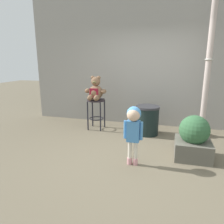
{
  "coord_description": "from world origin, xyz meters",
  "views": [
    {
      "loc": [
        0.56,
        -3.41,
        1.66
      ],
      "look_at": [
        -0.56,
        0.57,
        0.63
      ],
      "focal_mm": 33.32,
      "sensor_mm": 36.0,
      "label": 1
    }
  ],
  "objects_px": {
    "child_walking": "(133,123)",
    "trash_bin": "(147,120)",
    "teddy_bear": "(95,91)",
    "lamppost": "(206,85)",
    "planter_with_shrub": "(193,139)",
    "bar_stool_with_teddy": "(96,107)"
  },
  "relations": [
    {
      "from": "bar_stool_with_teddy",
      "to": "trash_bin",
      "type": "height_order",
      "value": "bar_stool_with_teddy"
    },
    {
      "from": "teddy_bear",
      "to": "trash_bin",
      "type": "distance_m",
      "value": 1.41
    },
    {
      "from": "bar_stool_with_teddy",
      "to": "teddy_bear",
      "type": "relative_size",
      "value": 1.31
    },
    {
      "from": "bar_stool_with_teddy",
      "to": "child_walking",
      "type": "distance_m",
      "value": 2.0
    },
    {
      "from": "child_walking",
      "to": "lamppost",
      "type": "relative_size",
      "value": 0.33
    },
    {
      "from": "teddy_bear",
      "to": "trash_bin",
      "type": "height_order",
      "value": "teddy_bear"
    },
    {
      "from": "lamppost",
      "to": "planter_with_shrub",
      "type": "distance_m",
      "value": 1.5
    },
    {
      "from": "bar_stool_with_teddy",
      "to": "teddy_bear",
      "type": "height_order",
      "value": "teddy_bear"
    },
    {
      "from": "trash_bin",
      "to": "child_walking",
      "type": "bearing_deg",
      "value": -92.37
    },
    {
      "from": "bar_stool_with_teddy",
      "to": "child_walking",
      "type": "bearing_deg",
      "value": -52.97
    },
    {
      "from": "child_walking",
      "to": "planter_with_shrub",
      "type": "distance_m",
      "value": 1.15
    },
    {
      "from": "child_walking",
      "to": "trash_bin",
      "type": "distance_m",
      "value": 1.57
    },
    {
      "from": "trash_bin",
      "to": "planter_with_shrub",
      "type": "bearing_deg",
      "value": -48.28
    },
    {
      "from": "bar_stool_with_teddy",
      "to": "planter_with_shrub",
      "type": "xyz_separation_m",
      "value": [
        2.16,
        -1.07,
        -0.19
      ]
    },
    {
      "from": "teddy_bear",
      "to": "child_walking",
      "type": "relative_size",
      "value": 0.59
    },
    {
      "from": "bar_stool_with_teddy",
      "to": "teddy_bear",
      "type": "distance_m",
      "value": 0.41
    },
    {
      "from": "bar_stool_with_teddy",
      "to": "lamppost",
      "type": "distance_m",
      "value": 2.54
    },
    {
      "from": "lamppost",
      "to": "planter_with_shrub",
      "type": "height_order",
      "value": "lamppost"
    },
    {
      "from": "planter_with_shrub",
      "to": "child_walking",
      "type": "bearing_deg",
      "value": -151.66
    },
    {
      "from": "teddy_bear",
      "to": "lamppost",
      "type": "distance_m",
      "value": 2.47
    },
    {
      "from": "teddy_bear",
      "to": "child_walking",
      "type": "distance_m",
      "value": 1.98
    },
    {
      "from": "child_walking",
      "to": "trash_bin",
      "type": "bearing_deg",
      "value": 131.85
    }
  ]
}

